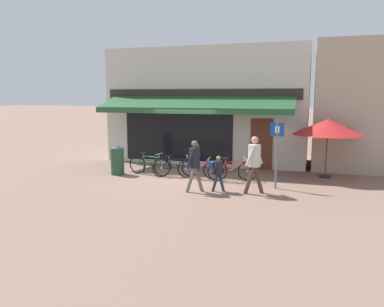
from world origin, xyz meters
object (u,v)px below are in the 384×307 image
(pedestrian_child, at_px, (218,169))
(cafe_parasol, at_px, (328,127))
(bicycle_red, at_px, (232,171))
(bicycle_green, at_px, (149,165))
(bicycle_purple, at_px, (199,169))
(bicycle_black, at_px, (176,167))
(pedestrian_second_adult, at_px, (254,159))
(pedestrian_adult, at_px, (195,160))
(litter_bin, at_px, (117,160))
(parking_sign, at_px, (277,147))

(pedestrian_child, relative_size, cafe_parasol, 0.46)
(bicycle_red, bearing_deg, pedestrian_child, -116.52)
(bicycle_green, height_order, bicycle_purple, bicycle_green)
(bicycle_purple, xyz_separation_m, bicycle_red, (1.26, -0.00, 0.03))
(pedestrian_child, bearing_deg, bicycle_black, 148.58)
(bicycle_purple, distance_m, pedestrian_second_adult, 2.77)
(bicycle_black, xyz_separation_m, cafe_parasol, (5.38, 1.57, 1.52))
(pedestrian_adult, relative_size, litter_bin, 1.46)
(bicycle_purple, relative_size, parking_sign, 0.74)
(litter_bin, height_order, parking_sign, parking_sign)
(bicycle_black, distance_m, parking_sign, 3.96)
(pedestrian_child, distance_m, pedestrian_second_adult, 1.21)
(pedestrian_child, relative_size, pedestrian_second_adult, 0.64)
(bicycle_purple, xyz_separation_m, pedestrian_child, (1.09, -1.55, 0.36))
(bicycle_red, relative_size, cafe_parasol, 0.68)
(bicycle_red, height_order, pedestrian_adult, pedestrian_adult)
(bicycle_black, bearing_deg, cafe_parasol, -8.47)
(bicycle_purple, relative_size, pedestrian_child, 1.43)
(pedestrian_child, bearing_deg, bicycle_purple, 133.16)
(pedestrian_adult, xyz_separation_m, litter_bin, (-3.63, 1.60, -0.44))
(pedestrian_second_adult, bearing_deg, cafe_parasol, 52.53)
(pedestrian_adult, xyz_separation_m, parking_sign, (2.41, 1.21, 0.36))
(bicycle_green, xyz_separation_m, cafe_parasol, (6.45, 1.59, 1.50))
(bicycle_green, relative_size, litter_bin, 1.59)
(bicycle_green, xyz_separation_m, litter_bin, (-1.21, -0.31, 0.18))
(pedestrian_adult, bearing_deg, bicycle_green, 135.44)
(bicycle_purple, height_order, litter_bin, litter_bin)
(bicycle_green, bearing_deg, bicycle_purple, 4.29)
(bicycle_green, distance_m, pedestrian_second_adult, 4.57)
(pedestrian_adult, height_order, pedestrian_second_adult, pedestrian_second_adult)
(bicycle_red, height_order, pedestrian_second_adult, pedestrian_second_adult)
(bicycle_green, xyz_separation_m, bicycle_black, (1.07, 0.02, -0.02))
(bicycle_red, xyz_separation_m, litter_bin, (-4.47, -0.22, 0.18))
(bicycle_purple, relative_size, cafe_parasol, 0.65)
(bicycle_black, bearing_deg, litter_bin, 163.44)
(bicycle_black, bearing_deg, pedestrian_second_adult, -51.09)
(bicycle_black, xyz_separation_m, bicycle_red, (2.19, -0.11, 0.02))
(bicycle_purple, height_order, pedestrian_adult, pedestrian_adult)
(bicycle_green, bearing_deg, parking_sign, -1.41)
(parking_sign, bearing_deg, pedestrian_child, -151.61)
(litter_bin, bearing_deg, bicycle_purple, 3.91)
(pedestrian_second_adult, relative_size, cafe_parasol, 0.71)
(bicycle_green, bearing_deg, bicycle_red, 5.22)
(litter_bin, relative_size, cafe_parasol, 0.45)
(pedestrian_child, xyz_separation_m, litter_bin, (-4.30, 1.33, -0.14))
(pedestrian_adult, bearing_deg, pedestrian_child, 15.25)
(bicycle_black, distance_m, bicycle_purple, 0.93)
(bicycle_red, height_order, parking_sign, parking_sign)
(pedestrian_child, xyz_separation_m, pedestrian_second_adult, (1.14, 0.10, 0.38))
(parking_sign, relative_size, cafe_parasol, 0.88)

